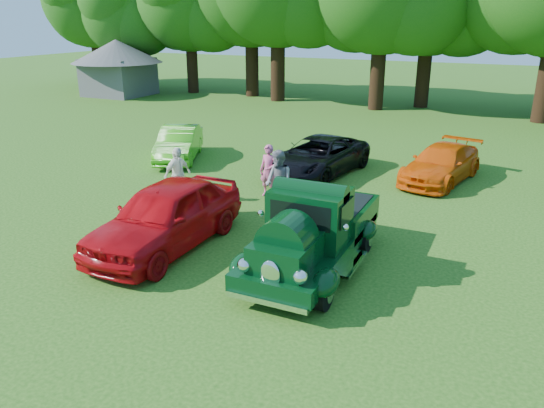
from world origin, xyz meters
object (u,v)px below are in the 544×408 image
at_px(back_car_black, 318,156).
at_px(back_car_orange, 441,164).
at_px(back_car_lime, 179,143).
at_px(spectator_white, 178,175).
at_px(gazebo, 117,61).
at_px(spectator_grey, 279,181).
at_px(hero_pickup, 313,233).
at_px(red_convertible, 166,216).
at_px(spectator_pink, 269,171).

relative_size(back_car_black, back_car_orange, 1.13).
relative_size(back_car_lime, spectator_white, 2.30).
relative_size(back_car_orange, gazebo, 0.67).
bearing_deg(spectator_white, spectator_grey, -65.12).
distance_m(back_car_lime, back_car_black, 5.82).
bearing_deg(back_car_lime, hero_pickup, -63.53).
relative_size(back_car_orange, spectator_white, 2.47).
bearing_deg(gazebo, spectator_grey, -40.02).
xyz_separation_m(red_convertible, back_car_lime, (-4.63, 7.30, -0.17)).
bearing_deg(spectator_white, red_convertible, -135.68).
bearing_deg(back_car_black, spectator_grey, -76.95).
xyz_separation_m(back_car_lime, spectator_grey, (6.10, -3.74, 0.26)).
relative_size(red_convertible, gazebo, 0.76).
distance_m(spectator_white, gazebo, 24.82).
height_order(back_car_orange, spectator_white, spectator_white).
bearing_deg(red_convertible, back_car_orange, 59.04).
distance_m(red_convertible, spectator_white, 3.43).
bearing_deg(spectator_white, hero_pickup, -100.05).
relative_size(spectator_grey, gazebo, 0.29).
relative_size(hero_pickup, back_car_black, 1.03).
bearing_deg(spectator_white, gazebo, 58.90).
xyz_separation_m(back_car_lime, spectator_pink, (5.25, -2.63, 0.19)).
xyz_separation_m(spectator_pink, gazebo, (-19.61, 16.06, 1.56)).
bearing_deg(spectator_white, spectator_pink, -39.41).
relative_size(back_car_lime, spectator_pink, 2.37).
bearing_deg(spectator_pink, gazebo, 144.53).
xyz_separation_m(back_car_black, back_car_orange, (4.21, 1.05, -0.05)).
relative_size(red_convertible, spectator_white, 2.82).
distance_m(hero_pickup, red_convertible, 3.76).
xyz_separation_m(hero_pickup, spectator_grey, (-2.26, 3.07, 0.07)).
distance_m(back_car_black, gazebo, 24.09).
bearing_deg(red_convertible, gazebo, 133.30).
bearing_deg(back_car_black, hero_pickup, -61.41).
distance_m(hero_pickup, back_car_black, 7.61).
height_order(hero_pickup, back_car_black, hero_pickup).
bearing_deg(red_convertible, spectator_white, 120.48).
xyz_separation_m(back_car_orange, spectator_pink, (-4.77, -4.04, 0.22)).
height_order(back_car_black, back_car_orange, back_car_black).
bearing_deg(red_convertible, spectator_pink, 83.20).
bearing_deg(spectator_pink, spectator_grey, -48.80).
distance_m(hero_pickup, gazebo, 30.46).
bearing_deg(back_car_black, back_car_orange, 23.03).
distance_m(red_convertible, back_car_black, 7.75).
distance_m(red_convertible, spectator_grey, 3.85).
distance_m(hero_pickup, spectator_pink, 5.21).
bearing_deg(hero_pickup, spectator_white, 155.30).
height_order(back_car_lime, back_car_orange, back_car_lime).
distance_m(red_convertible, gazebo, 28.15).
height_order(red_convertible, spectator_white, spectator_white).
height_order(back_car_orange, spectator_grey, spectator_grey).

